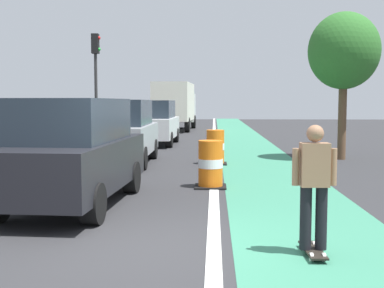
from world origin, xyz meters
The scene contains 14 objects.
ground_plane centered at (0.00, 0.00, 0.00)m, with size 100.00×100.00×0.00m, color #2D2D30.
bike_lane_strip centered at (2.40, 12.00, 0.00)m, with size 2.50×80.00×0.01m, color #387F60.
lane_divider_stripe centered at (0.90, 12.00, 0.01)m, with size 0.20×80.00×0.01m, color silver.
skateboarder_on_lane centered at (2.18, -0.38, 0.91)m, with size 0.57×0.81×1.69m.
parked_suv_nearest centered at (-1.79, 2.57, 1.04)m, with size 2.10×4.69×2.04m.
parked_suv_second centered at (-2.04, 9.03, 1.04)m, with size 1.95×4.62×2.04m.
parked_suv_third centered at (-1.83, 16.16, 1.04)m, with size 1.99×4.64×2.04m.
traffic_barrel_front centered at (0.82, 4.70, 0.53)m, with size 0.73×0.73×1.09m.
traffic_barrel_mid centered at (0.94, 9.03, 0.53)m, with size 0.73×0.73×1.09m.
delivery_truck_down_block centered at (-1.78, 27.82, 1.85)m, with size 2.59×7.68×3.23m.
traffic_light_corner centered at (-4.59, 16.40, 3.50)m, with size 0.41×0.32×5.10m.
pedestrian_crossing centered at (-4.95, 13.93, 0.86)m, with size 0.34×0.20×1.61m.
pedestrian_waiting centered at (-4.25, 17.02, 0.86)m, with size 0.34×0.20×1.61m.
street_tree_sidewalk centered at (5.28, 10.57, 3.67)m, with size 2.40×2.40×5.00m.
Camera 1 is at (0.90, -6.78, 1.98)m, focal length 46.89 mm.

